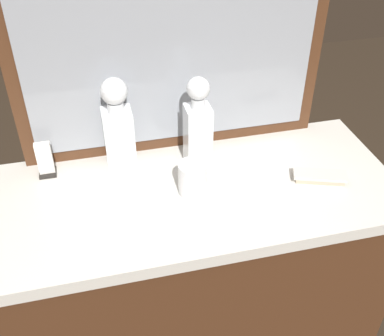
{
  "coord_description": "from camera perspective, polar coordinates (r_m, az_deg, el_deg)",
  "views": [
    {
      "loc": [
        -0.25,
        -1.02,
        1.8
      ],
      "look_at": [
        0.0,
        0.0,
        1.02
      ],
      "focal_mm": 44.19,
      "sensor_mm": 36.0,
      "label": 1
    }
  ],
  "objects": [
    {
      "name": "crystal_tumbler_right",
      "position": [
        1.33,
        0.07,
        -1.4
      ],
      "size": [
        0.08,
        0.08,
        0.1
      ],
      "color": "white",
      "rests_on": "dresser"
    },
    {
      "name": "napkin_holder",
      "position": [
        1.46,
        -17.29,
        0.77
      ],
      "size": [
        0.05,
        0.05,
        0.11
      ],
      "color": "black",
      "rests_on": "dresser"
    },
    {
      "name": "crystal_decanter_right",
      "position": [
        1.39,
        0.71,
        4.35
      ],
      "size": [
        0.07,
        0.07,
        0.3
      ],
      "color": "white",
      "rests_on": "dresser"
    },
    {
      "name": "silver_brush_far_right",
      "position": [
        1.44,
        15.16,
        -1.01
      ],
      "size": [
        0.16,
        0.1,
        0.02
      ],
      "color": "#B7A88C",
      "rests_on": "dresser"
    },
    {
      "name": "crystal_decanter_front",
      "position": [
        1.39,
        -8.84,
        4.02
      ],
      "size": [
        0.09,
        0.09,
        0.3
      ],
      "color": "white",
      "rests_on": "dresser"
    },
    {
      "name": "dresser_mirror",
      "position": [
        1.38,
        -2.46,
        15.18
      ],
      "size": [
        0.93,
        0.03,
        0.71
      ],
      "color": "#472816",
      "rests_on": "dresser"
    },
    {
      "name": "dresser",
      "position": [
        1.7,
        0.0,
        -14.96
      ],
      "size": [
        1.2,
        0.52,
        0.94
      ],
      "color": "#472816",
      "rests_on": "ground_plane"
    }
  ]
}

